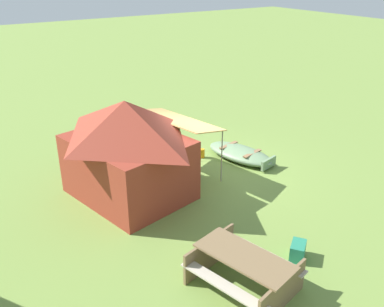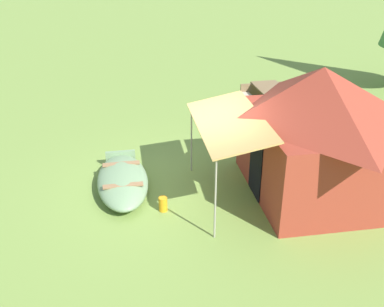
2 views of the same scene
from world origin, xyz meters
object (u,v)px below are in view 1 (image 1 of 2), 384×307
at_px(cooler_box, 298,251).
at_px(fuel_can, 202,153).
at_px(canvas_cabin_tent, 128,148).
at_px(beached_rowboat, 240,154).
at_px(picnic_table, 244,267).

distance_m(cooler_box, fuel_can, 5.65).
relative_size(cooler_box, fuel_can, 1.58).
xyz_separation_m(canvas_cabin_tent, cooler_box, (-4.57, -1.85, -1.23)).
bearing_deg(beached_rowboat, picnic_table, 141.54).
distance_m(beached_rowboat, fuel_can, 1.27).
xyz_separation_m(picnic_table, cooler_box, (0.04, -1.58, -0.30)).
xyz_separation_m(picnic_table, fuel_can, (5.56, -2.80, -0.34)).
relative_size(beached_rowboat, fuel_can, 8.76).
bearing_deg(picnic_table, canvas_cabin_tent, 3.38).
xyz_separation_m(beached_rowboat, fuel_can, (0.82, 0.97, -0.06)).
bearing_deg(beached_rowboat, fuel_can, 50.03).
relative_size(picnic_table, cooler_box, 4.83).
xyz_separation_m(beached_rowboat, cooler_box, (-4.70, 2.19, -0.02)).
distance_m(canvas_cabin_tent, cooler_box, 5.08).
bearing_deg(canvas_cabin_tent, cooler_box, -157.99).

